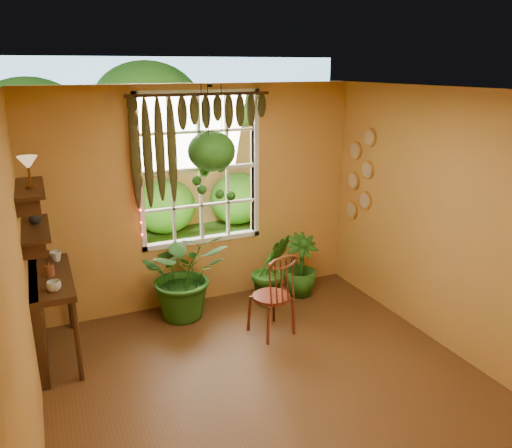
{
  "coord_description": "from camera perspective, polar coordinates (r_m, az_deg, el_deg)",
  "views": [
    {
      "loc": [
        -1.78,
        -3.4,
        2.89
      ],
      "look_at": [
        0.24,
        1.15,
        1.31
      ],
      "focal_mm": 35.0,
      "sensor_mm": 36.0,
      "label": 1
    }
  ],
  "objects": [
    {
      "name": "brush_jar",
      "position": [
        5.33,
        -22.62,
        -4.15
      ],
      "size": [
        0.09,
        0.09,
        0.34
      ],
      "color": "brown",
      "rests_on": "counter_ledge"
    },
    {
      "name": "backyard",
      "position": [
        10.6,
        -12.78,
        8.49
      ],
      "size": [
        14.0,
        10.0,
        12.0
      ],
      "color": "#2D5A19",
      "rests_on": "ground"
    },
    {
      "name": "wall_back",
      "position": [
        6.12,
        -6.24,
        2.97
      ],
      "size": [
        4.0,
        0.0,
        4.0
      ],
      "primitive_type": "plane",
      "rotation": [
        1.57,
        0.0,
        0.0
      ],
      "color": "#D08847",
      "rests_on": "floor"
    },
    {
      "name": "potted_plant_right",
      "position": [
        6.54,
        5.07,
        -4.73
      ],
      "size": [
        0.47,
        0.47,
        0.82
      ],
      "primitive_type": "imported",
      "rotation": [
        0.0,
        0.0,
        -0.03
      ],
      "color": "#164A13",
      "rests_on": "floor"
    },
    {
      "name": "wall_left",
      "position": [
        3.74,
        -25.31,
        -8.48
      ],
      "size": [
        0.0,
        4.5,
        4.5
      ],
      "primitive_type": "plane",
      "rotation": [
        1.57,
        0.0,
        1.57
      ],
      "color": "#D08847",
      "rests_on": "floor"
    },
    {
      "name": "valance_vine",
      "position": [
        5.85,
        -7.07,
        11.49
      ],
      "size": [
        1.7,
        0.12,
        1.1
      ],
      "color": "#3C2410",
      "rests_on": "window"
    },
    {
      "name": "cup_a",
      "position": [
        4.99,
        -22.1,
        -6.6
      ],
      "size": [
        0.16,
        0.16,
        0.1
      ],
      "primitive_type": "imported",
      "rotation": [
        0.0,
        0.0,
        0.29
      ],
      "color": "silver",
      "rests_on": "counter_ledge"
    },
    {
      "name": "potted_plant_mid",
      "position": [
        6.26,
        1.76,
        -5.18
      ],
      "size": [
        0.51,
        0.42,
        0.93
      ],
      "primitive_type": "imported",
      "rotation": [
        0.0,
        0.0,
        -0.01
      ],
      "color": "#164A13",
      "rests_on": "floor"
    },
    {
      "name": "windsor_chair",
      "position": [
        5.63,
        1.96,
        -9.47
      ],
      "size": [
        0.5,
        0.52,
        1.13
      ],
      "rotation": [
        0.0,
        0.0,
        0.22
      ],
      "color": "maroon",
      "rests_on": "floor"
    },
    {
      "name": "ceiling",
      "position": [
        3.84,
        3.8,
        14.78
      ],
      "size": [
        4.5,
        4.5,
        0.0
      ],
      "primitive_type": "plane",
      "rotation": [
        3.14,
        0.0,
        0.0
      ],
      "color": "white",
      "rests_on": "wall_back"
    },
    {
      "name": "shelf_upper",
      "position": [
        5.12,
        -24.46,
        3.76
      ],
      "size": [
        0.25,
        0.9,
        0.04
      ],
      "primitive_type": "cube",
      "color": "#3C2410",
      "rests_on": "wall_left"
    },
    {
      "name": "string_lights",
      "position": [
        5.8,
        -13.38,
        5.82
      ],
      "size": [
        0.03,
        0.03,
        1.54
      ],
      "primitive_type": null,
      "color": "#FF2633",
      "rests_on": "window"
    },
    {
      "name": "hanging_basket",
      "position": [
        5.81,
        -5.09,
        7.74
      ],
      "size": [
        0.55,
        0.55,
        1.36
      ],
      "color": "black",
      "rests_on": "ceiling"
    },
    {
      "name": "potted_plant_left",
      "position": [
        5.97,
        -8.16,
        -5.6
      ],
      "size": [
        1.07,
        0.95,
        1.1
      ],
      "primitive_type": "imported",
      "rotation": [
        0.0,
        0.0,
        -0.1
      ],
      "color": "#164A13",
      "rests_on": "floor"
    },
    {
      "name": "cup_b",
      "position": [
        5.73,
        -21.88,
        -3.45
      ],
      "size": [
        0.12,
        0.12,
        0.11
      ],
      "primitive_type": "imported",
      "rotation": [
        0.0,
        0.0,
        0.01
      ],
      "color": "beige",
      "rests_on": "counter_ledge"
    },
    {
      "name": "shelf_vase",
      "position": [
        5.32,
        -23.98,
        0.69
      ],
      "size": [
        0.14,
        0.14,
        0.12
      ],
      "primitive_type": "imported",
      "rotation": [
        0.0,
        0.0,
        -0.32
      ],
      "color": "#B2AD99",
      "rests_on": "shelf_lower"
    },
    {
      "name": "counter_ledge",
      "position": [
        5.52,
        -23.17,
        -8.94
      ],
      "size": [
        0.4,
        1.2,
        0.9
      ],
      "color": "#3C2410",
      "rests_on": "floor"
    },
    {
      "name": "window",
      "position": [
        6.07,
        -6.44,
        6.23
      ],
      "size": [
        1.52,
        0.1,
        1.86
      ],
      "color": "white",
      "rests_on": "wall_back"
    },
    {
      "name": "tiffany_lamp",
      "position": [
        4.98,
        -24.62,
        6.18
      ],
      "size": [
        0.18,
        0.18,
        0.3
      ],
      "color": "#583119",
      "rests_on": "shelf_upper"
    },
    {
      "name": "shelf_lower",
      "position": [
        5.22,
        -23.91,
        -0.5
      ],
      "size": [
        0.25,
        0.9,
        0.04
      ],
      "primitive_type": "cube",
      "color": "#3C2410",
      "rests_on": "wall_left"
    },
    {
      "name": "wall_right",
      "position": [
        5.31,
        23.0,
        -0.66
      ],
      "size": [
        0.0,
        4.5,
        4.5
      ],
      "primitive_type": "plane",
      "rotation": [
        1.57,
        0.0,
        -1.57
      ],
      "color": "#D08847",
      "rests_on": "floor"
    },
    {
      "name": "wall_plates",
      "position": [
        6.55,
        11.8,
        5.46
      ],
      "size": [
        0.04,
        0.32,
        1.1
      ],
      "primitive_type": null,
      "color": "beige",
      "rests_on": "wall_right"
    },
    {
      "name": "floor",
      "position": [
        4.8,
        3.12,
        -19.36
      ],
      "size": [
        4.5,
        4.5,
        0.0
      ],
      "primitive_type": "plane",
      "color": "#5A3219",
      "rests_on": "ground"
    }
  ]
}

